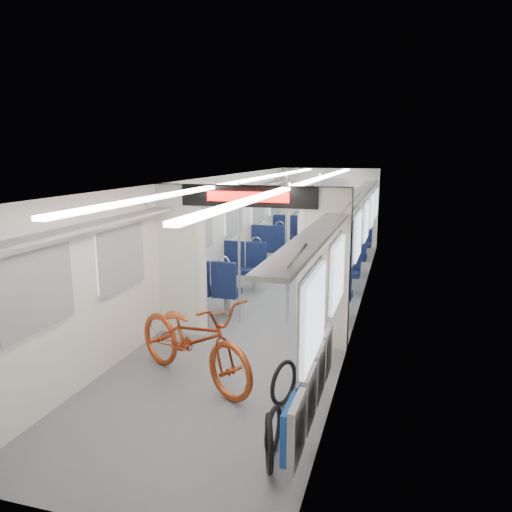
% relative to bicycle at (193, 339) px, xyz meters
% --- Properties ---
extents(carriage, '(12.00, 12.02, 2.31)m').
position_rel_bicycle_xyz_m(carriage, '(0.25, 3.30, 0.95)').
color(carriage, '#515456').
rests_on(carriage, ground).
extents(bicycle, '(2.18, 1.65, 1.10)m').
position_rel_bicycle_xyz_m(bicycle, '(0.00, 0.00, 0.00)').
color(bicycle, '#9C3A16').
rests_on(bicycle, ground).
extents(flip_bench, '(0.12, 2.11, 0.52)m').
position_rel_bicycle_xyz_m(flip_bench, '(1.60, -0.87, 0.03)').
color(flip_bench, gray).
rests_on(flip_bench, carriage).
extents(bike_hoop_a, '(0.21, 0.51, 0.53)m').
position_rel_bicycle_xyz_m(bike_hoop_a, '(1.34, -1.45, -0.31)').
color(bike_hoop_a, black).
rests_on(bike_hoop_a, ground).
extents(bike_hoop_b, '(0.07, 0.45, 0.45)m').
position_rel_bicycle_xyz_m(bike_hoop_b, '(1.30, -1.16, -0.35)').
color(bike_hoop_b, black).
rests_on(bike_hoop_b, ground).
extents(bike_hoop_c, '(0.21, 0.50, 0.52)m').
position_rel_bicycle_xyz_m(bike_hoop_c, '(1.19, -0.26, -0.32)').
color(bike_hoop_c, black).
rests_on(bike_hoop_c, ground).
extents(seat_bay_near_left, '(0.90, 2.02, 1.08)m').
position_rel_bicycle_xyz_m(seat_bay_near_left, '(-0.69, 3.31, -0.01)').
color(seat_bay_near_left, '#0B1434').
rests_on(seat_bay_near_left, ground).
extents(seat_bay_near_right, '(0.88, 1.94, 1.06)m').
position_rel_bicycle_xyz_m(seat_bay_near_right, '(1.18, 3.68, -0.02)').
color(seat_bay_near_right, '#0B1434').
rests_on(seat_bay_near_right, ground).
extents(seat_bay_far_left, '(0.94, 2.19, 1.14)m').
position_rel_bicycle_xyz_m(seat_bay_far_left, '(-0.69, 7.37, 0.01)').
color(seat_bay_far_left, '#0B1434').
rests_on(seat_bay_far_left, ground).
extents(seat_bay_far_right, '(0.92, 2.11, 1.11)m').
position_rel_bicycle_xyz_m(seat_bay_far_right, '(1.18, 6.93, -0.00)').
color(seat_bay_far_right, '#0B1434').
rests_on(seat_bay_far_right, ground).
extents(stanchion_near_left, '(0.04, 0.04, 2.30)m').
position_rel_bicycle_xyz_m(stanchion_near_left, '(-0.14, 2.24, 0.60)').
color(stanchion_near_left, silver).
rests_on(stanchion_near_left, ground).
extents(stanchion_near_right, '(0.05, 0.05, 2.30)m').
position_rel_bicycle_xyz_m(stanchion_near_right, '(0.63, 2.42, 0.60)').
color(stanchion_near_right, silver).
rests_on(stanchion_near_right, ground).
extents(stanchion_far_left, '(0.04, 0.04, 2.30)m').
position_rel_bicycle_xyz_m(stanchion_far_left, '(-0.05, 5.27, 0.60)').
color(stanchion_far_left, silver).
rests_on(stanchion_far_left, ground).
extents(stanchion_far_right, '(0.04, 0.04, 2.30)m').
position_rel_bicycle_xyz_m(stanchion_far_right, '(0.59, 5.64, 0.60)').
color(stanchion_far_right, silver).
rests_on(stanchion_far_right, ground).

